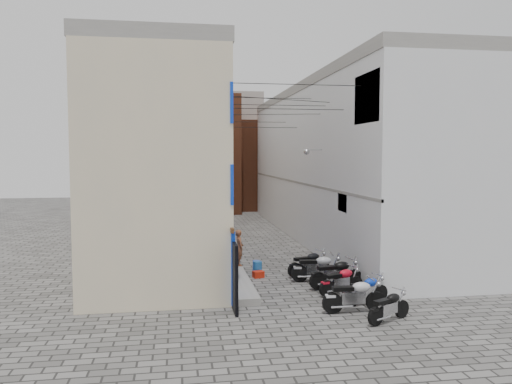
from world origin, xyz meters
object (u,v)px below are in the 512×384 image
person_a (239,248)px  red_crate (258,274)px  motorcycle_a (389,305)px  motorcycle_d (341,279)px  motorcycle_g (309,262)px  motorcycle_b (355,294)px  water_jug_far (256,267)px  water_jug_near (258,268)px  person_b (232,252)px  motorcycle_c (366,288)px  motorcycle_f (318,266)px  motorcycle_e (336,272)px

person_a → red_crate: (0.63, -1.22, -0.89)m
motorcycle_a → person_a: bearing=180.0°
person_a → motorcycle_d: bearing=-151.4°
motorcycle_g → red_crate: motorcycle_g is taller
motorcycle_b → water_jug_far: size_ratio=4.09×
red_crate → water_jug_near: bearing=84.7°
person_b → water_jug_near: bearing=-30.4°
motorcycle_g → red_crate: bearing=-109.7°
water_jug_near → red_crate: bearing=-95.3°
motorcycle_b → water_jug_near: motorcycle_b is taller
red_crate → motorcycle_c: bearing=-54.1°
motorcycle_f → water_jug_far: 2.88m
motorcycle_f → water_jug_near: bearing=-117.2°
motorcycle_b → motorcycle_c: size_ratio=1.14×
motorcycle_g → red_crate: size_ratio=4.70×
motorcycle_e → motorcycle_g: motorcycle_e is taller
motorcycle_b → motorcycle_c: 1.09m
motorcycle_c → water_jug_near: motorcycle_c is taller
person_b → motorcycle_b: bearing=-104.9°
motorcycle_b → person_b: size_ratio=1.26×
motorcycle_a → person_a: (-3.60, 7.11, 0.51)m
person_b → motorcycle_a: bearing=-104.4°
motorcycle_f → water_jug_near: motorcycle_f is taller
motorcycle_f → motorcycle_e: bearing=27.9°
motorcycle_b → person_a: 6.79m
motorcycle_a → motorcycle_e: bearing=158.9°
motorcycle_b → water_jug_near: 5.79m
motorcycle_e → water_jug_near: (-2.55, 2.50, -0.33)m
motorcycle_e → motorcycle_f: size_ratio=1.01×
motorcycle_f → water_jug_far: motorcycle_f is taller
motorcycle_d → water_jug_far: (-2.46, 3.75, -0.29)m
motorcycle_e → red_crate: 3.36m
motorcycle_g → person_a: size_ratio=1.28×
motorcycle_b → person_a: person_a is taller
motorcycle_e → person_b: person_b is taller
motorcycle_a → person_b: bearing=-172.7°
motorcycle_b → motorcycle_d: 2.06m
person_b → motorcycle_d: bearing=-87.8°
motorcycle_a → water_jug_far: size_ratio=3.46×
person_a → red_crate: bearing=-161.6°
motorcycle_d → motorcycle_g: bearing=169.1°
motorcycle_f → water_jug_far: size_ratio=4.18×
motorcycle_e → person_a: (-3.21, 3.31, 0.40)m
motorcycle_e → person_b: 4.26m
motorcycle_d → person_a: size_ratio=1.21×
motorcycle_c → person_b: 5.82m
motorcycle_a → motorcycle_d: size_ratio=0.94×
motorcycle_a → water_jug_far: 7.37m
motorcycle_a → motorcycle_e: motorcycle_e is taller
motorcycle_a → motorcycle_d: (-0.45, 3.02, 0.03)m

